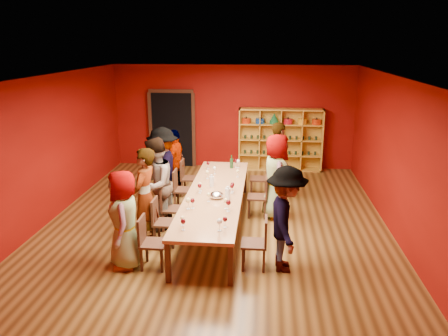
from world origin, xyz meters
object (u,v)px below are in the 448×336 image
at_px(chair_person_right_4, 262,176).
at_px(chair_person_left_2, 169,206).
at_px(chair_person_left_0, 149,240).
at_px(chair_person_left_1, 161,219).
at_px(person_right_0, 286,219).
at_px(person_right_4, 279,160).
at_px(person_left_1, 145,197).
at_px(person_right_3, 276,176).
at_px(shelving_unit, 280,137).
at_px(chair_person_right_0, 259,240).
at_px(person_left_2, 155,185).
at_px(chair_person_left_4, 187,176).
at_px(spittoon_bowl, 217,195).
at_px(person_left_4, 175,163).
at_px(chair_person_left_3, 180,187).
at_px(wine_bottle, 232,163).
at_px(person_left_0, 124,220).
at_px(tasting_table, 215,195).
at_px(person_left_3, 163,168).
at_px(chair_person_right_3, 261,194).

bearing_deg(chair_person_right_4, chair_person_left_2, -130.29).
relative_size(chair_person_left_0, chair_person_left_1, 1.00).
bearing_deg(person_right_0, person_right_4, -1.91).
xyz_separation_m(person_left_1, person_right_3, (2.41, 1.54, -0.01)).
relative_size(shelving_unit, chair_person_right_0, 2.70).
xyz_separation_m(person_left_2, person_right_0, (2.50, -1.39, -0.05)).
distance_m(chair_person_left_0, chair_person_left_4, 3.55).
height_order(chair_person_left_4, spittoon_bowl, chair_person_left_4).
bearing_deg(person_right_4, person_right_0, 166.18).
distance_m(person_right_3, chair_person_right_4, 1.39).
bearing_deg(person_left_4, chair_person_left_3, 24.60).
xyz_separation_m(chair_person_right_0, wine_bottle, (-0.72, 3.31, 0.38)).
relative_size(shelving_unit, chair_person_left_2, 2.70).
xyz_separation_m(chair_person_left_3, person_right_4, (2.21, 0.99, 0.42)).
relative_size(person_right_3, person_right_4, 0.99).
bearing_deg(chair_person_left_1, person_left_2, 110.69).
distance_m(chair_person_left_0, chair_person_left_3, 2.69).
bearing_deg(person_left_1, wine_bottle, 157.98).
relative_size(person_left_0, person_right_4, 0.92).
xyz_separation_m(chair_person_left_1, chair_person_left_2, (0.00, 0.68, 0.00)).
height_order(person_left_2, person_right_4, person_left_2).
bearing_deg(person_left_0, spittoon_bowl, 120.38).
xyz_separation_m(tasting_table, person_right_4, (1.30, 1.96, 0.21)).
height_order(chair_person_left_2, chair_person_right_0, same).
bearing_deg(person_left_2, person_left_1, 2.20).
bearing_deg(chair_person_left_1, spittoon_bowl, 28.03).
relative_size(shelving_unit, person_left_1, 1.30).
xyz_separation_m(person_left_2, chair_person_right_0, (2.08, -1.39, -0.44)).
bearing_deg(person_left_3, chair_person_right_3, 74.08).
height_order(shelving_unit, chair_person_left_4, shelving_unit).
relative_size(person_left_4, person_right_3, 0.90).
bearing_deg(spittoon_bowl, person_left_2, 172.65).
relative_size(tasting_table, chair_person_right_0, 5.06).
distance_m(chair_person_left_3, wine_bottle, 1.39).
distance_m(person_left_2, chair_person_left_3, 1.26).
bearing_deg(chair_person_right_0, chair_person_left_1, 158.77).
bearing_deg(person_right_0, shelving_unit, -3.02).
height_order(chair_person_left_1, spittoon_bowl, chair_person_left_1).
distance_m(person_left_0, chair_person_left_2, 1.63).
xyz_separation_m(tasting_table, person_left_0, (-1.31, -1.72, 0.14)).
bearing_deg(person_left_2, person_left_3, -169.85).
bearing_deg(chair_person_right_4, chair_person_left_3, -151.39).
xyz_separation_m(person_left_0, person_right_4, (2.61, 3.69, 0.08)).
height_order(person_right_0, person_right_4, person_right_4).
bearing_deg(person_left_0, person_left_4, 163.26).
bearing_deg(chair_person_left_0, chair_person_left_4, 90.00).
distance_m(person_left_3, chair_person_left_4, 1.03).
relative_size(chair_person_right_0, spittoon_bowl, 3.33).
bearing_deg(chair_person_right_0, spittoon_bowl, 124.52).
xyz_separation_m(person_left_1, person_left_4, (0.01, 2.69, -0.10)).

